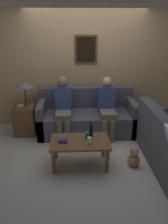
% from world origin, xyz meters
% --- Properties ---
extents(ground_plane, '(16.00, 16.00, 0.00)m').
position_xyz_m(ground_plane, '(0.00, 0.00, 0.00)').
color(ground_plane, beige).
extents(wall_back, '(9.00, 0.08, 2.60)m').
position_xyz_m(wall_back, '(0.00, 1.00, 1.30)').
color(wall_back, tan).
rests_on(wall_back, ground_plane).
extents(couch_main, '(2.04, 0.89, 0.92)m').
position_xyz_m(couch_main, '(0.00, 0.53, 0.32)').
color(couch_main, '#4C4C56').
rests_on(couch_main, ground_plane).
extents(coffee_table, '(0.96, 0.56, 0.46)m').
position_xyz_m(coffee_table, '(-0.19, -0.71, 0.39)').
color(coffee_table, brown).
rests_on(coffee_table, ground_plane).
extents(side_table_with_lamp, '(0.46, 0.43, 1.14)m').
position_xyz_m(side_table_with_lamp, '(-1.31, 0.48, 0.40)').
color(side_table_with_lamp, brown).
rests_on(side_table_with_lamp, ground_plane).
extents(wine_bottle, '(0.06, 0.06, 0.26)m').
position_xyz_m(wine_bottle, '(0.00, -0.56, 0.56)').
color(wine_bottle, black).
rests_on(wine_bottle, coffee_table).
extents(drinking_glass, '(0.07, 0.07, 0.11)m').
position_xyz_m(drinking_glass, '(-0.04, -0.81, 0.51)').
color(drinking_glass, silver).
rests_on(drinking_glass, coffee_table).
extents(book_stack, '(0.15, 0.11, 0.05)m').
position_xyz_m(book_stack, '(-0.47, -0.74, 0.48)').
color(book_stack, red).
rests_on(book_stack, coffee_table).
extents(soda_can, '(0.07, 0.07, 0.12)m').
position_xyz_m(soda_can, '(-0.07, -0.64, 0.52)').
color(soda_can, '#197A38').
rests_on(soda_can, coffee_table).
extents(person_left, '(0.34, 0.61, 1.25)m').
position_xyz_m(person_left, '(-0.49, 0.35, 0.68)').
color(person_left, '#756651').
rests_on(person_left, ground_plane).
extents(person_right, '(0.34, 0.62, 1.22)m').
position_xyz_m(person_right, '(0.40, 0.35, 0.66)').
color(person_right, '#756651').
rests_on(person_right, ground_plane).
extents(teddy_bear, '(0.21, 0.21, 0.33)m').
position_xyz_m(teddy_bear, '(0.70, -0.80, 0.14)').
color(teddy_bear, '#A87A51').
rests_on(teddy_bear, ground_plane).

